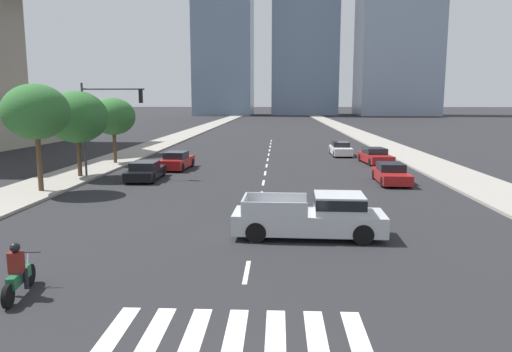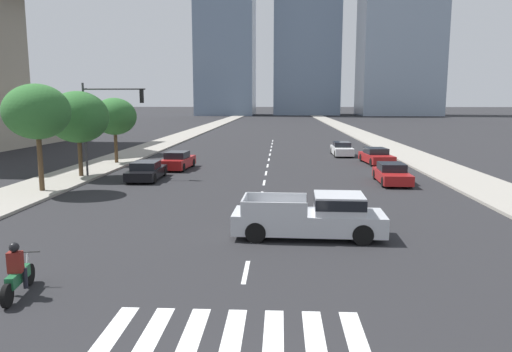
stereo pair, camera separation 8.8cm
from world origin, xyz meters
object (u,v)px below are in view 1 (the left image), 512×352
(sedan_black_1, at_px, (146,171))
(sedan_white_2, at_px, (341,149))
(sedan_red_0, at_px, (177,161))
(traffic_signal_far, at_px, (105,113))
(pickup_truck, at_px, (316,216))
(street_tree_third, at_px, (113,117))
(motorcycle_lead, at_px, (18,275))
(sedan_red_3, at_px, (391,174))
(street_tree_nearest, at_px, (36,112))
(sedan_red_4, at_px, (375,156))
(street_tree_second, at_px, (77,117))

(sedan_black_1, relative_size, sedan_white_2, 0.98)
(sedan_red_0, height_order, traffic_signal_far, traffic_signal_far)
(pickup_truck, relative_size, street_tree_third, 1.10)
(motorcycle_lead, relative_size, pickup_truck, 0.37)
(sedan_black_1, bearing_deg, sedan_red_3, -93.25)
(sedan_white_2, distance_m, sedan_red_3, 15.42)
(street_tree_third, bearing_deg, street_tree_nearest, -90.00)
(sedan_white_2, height_order, sedan_red_4, sedan_red_4)
(sedan_red_0, distance_m, street_tree_third, 6.93)
(sedan_red_4, xyz_separation_m, street_tree_nearest, (-21.24, -13.84, 3.93))
(pickup_truck, bearing_deg, sedan_red_0, 118.75)
(motorcycle_lead, height_order, traffic_signal_far, traffic_signal_far)
(pickup_truck, height_order, sedan_red_4, pickup_truck)
(motorcycle_lead, distance_m, street_tree_second, 20.68)
(sedan_red_0, relative_size, sedan_red_3, 0.99)
(sedan_red_4, bearing_deg, sedan_black_1, -67.24)
(sedan_black_1, distance_m, street_tree_second, 5.79)
(pickup_truck, height_order, street_tree_third, street_tree_third)
(motorcycle_lead, bearing_deg, traffic_signal_far, 4.47)
(sedan_red_3, relative_size, traffic_signal_far, 0.71)
(motorcycle_lead, relative_size, street_tree_third, 0.40)
(sedan_red_4, relative_size, street_tree_third, 0.90)
(sedan_white_2, relative_size, street_tree_nearest, 0.77)
(pickup_truck, xyz_separation_m, sedan_black_1, (-10.12, 12.92, -0.25))
(sedan_white_2, xyz_separation_m, street_tree_nearest, (-19.15, -19.66, 3.93))
(pickup_truck, xyz_separation_m, street_tree_second, (-14.71, 13.40, 3.25))
(sedan_red_0, distance_m, sedan_white_2, 16.74)
(motorcycle_lead, distance_m, street_tree_nearest, 15.92)
(sedan_black_1, bearing_deg, street_tree_third, 30.31)
(street_tree_nearest, distance_m, street_tree_third, 12.34)
(motorcycle_lead, xyz_separation_m, sedan_red_0, (-0.84, 23.85, 0.04))
(sedan_white_2, xyz_separation_m, sedan_red_4, (2.09, -5.82, -0.00))
(traffic_signal_far, bearing_deg, sedan_red_4, 23.58)
(street_tree_second, bearing_deg, street_tree_nearest, -90.00)
(motorcycle_lead, xyz_separation_m, sedan_red_4, (14.81, 27.87, 0.01))
(sedan_white_2, relative_size, traffic_signal_far, 0.74)
(traffic_signal_far, distance_m, street_tree_nearest, 5.73)
(motorcycle_lead, distance_m, street_tree_third, 27.32)
(pickup_truck, distance_m, sedan_red_3, 13.60)
(sedan_red_0, relative_size, sedan_black_1, 0.97)
(sedan_red_3, height_order, street_tree_second, street_tree_second)
(traffic_signal_far, bearing_deg, street_tree_second, -177.77)
(sedan_white_2, bearing_deg, traffic_signal_far, -50.66)
(sedan_black_1, bearing_deg, motorcycle_lead, -175.64)
(sedan_red_0, distance_m, sedan_red_3, 15.76)
(sedan_red_0, distance_m, traffic_signal_far, 6.86)
(street_tree_second, relative_size, street_tree_third, 1.08)
(pickup_truck, relative_size, sedan_red_0, 1.33)
(traffic_signal_far, xyz_separation_m, street_tree_third, (-1.89, 6.92, -0.46))
(sedan_red_3, bearing_deg, pickup_truck, -23.23)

